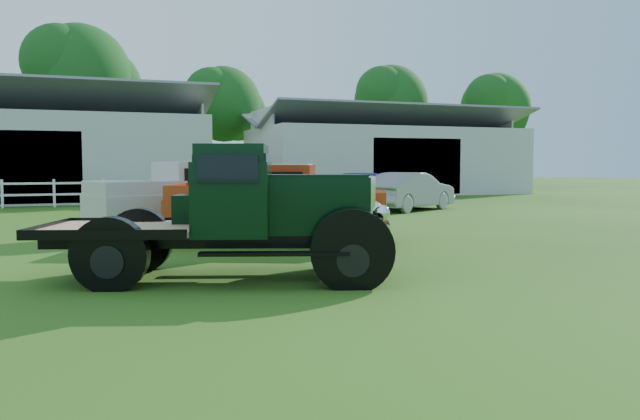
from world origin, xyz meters
name	(u,v)px	position (x,y,z in m)	size (l,w,h in m)	color
ground	(335,283)	(0.00, 0.00, 0.00)	(120.00, 120.00, 0.00)	#294D11
shed_left	(16,145)	(-7.00, 26.00, 2.80)	(18.80, 10.20, 5.60)	#A3A3A3
shed_right	(383,152)	(14.00, 27.00, 2.60)	(16.80, 9.20, 5.20)	#A3A3A3
tree_b	(81,102)	(-4.00, 34.00, 5.75)	(6.90, 6.90, 11.50)	#0F5A13
tree_c	(224,124)	(5.00, 33.00, 4.50)	(5.40, 5.40, 9.00)	#0F5A13
tree_d	(390,122)	(18.00, 34.00, 5.00)	(6.00, 6.00, 10.00)	#0F5A13
tree_e	(495,126)	(26.00, 32.00, 4.75)	(5.70, 5.70, 9.50)	#0F5A13
vintage_flatbed	(227,212)	(-1.48, 0.93, 1.07)	(5.43, 2.15, 2.15)	black
red_pickup	(278,204)	(0.54, 4.91, 0.93)	(5.11, 1.96, 1.86)	#A83413
white_pickup	(186,199)	(-1.17, 7.67, 0.93)	(5.09, 1.97, 1.87)	beige
misc_car_blue	(370,189)	(7.47, 14.87, 0.80)	(1.88, 4.68, 1.59)	navy
misc_car_grey	(410,191)	(8.37, 13.03, 0.75)	(1.60, 4.58, 1.51)	gray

